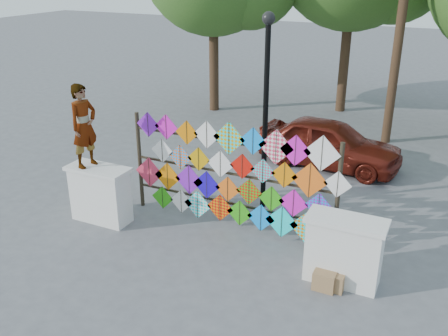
{
  "coord_description": "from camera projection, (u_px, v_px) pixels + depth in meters",
  "views": [
    {
      "loc": [
        4.07,
        -8.0,
        5.4
      ],
      "look_at": [
        -0.05,
        0.6,
        1.44
      ],
      "focal_mm": 40.0,
      "sensor_mm": 36.0,
      "label": 1
    }
  ],
  "objects": [
    {
      "name": "lamppost",
      "position": [
        266.0,
        96.0,
        10.87
      ],
      "size": [
        0.28,
        0.28,
        4.46
      ],
      "color": "black",
      "rests_on": "ground"
    },
    {
      "name": "ground",
      "position": [
        214.0,
        242.0,
        10.36
      ],
      "size": [
        80.0,
        80.0,
        0.0
      ],
      "primitive_type": "plane",
      "color": "slate",
      "rests_on": "ground"
    },
    {
      "name": "parapet_right",
      "position": [
        344.0,
        250.0,
        8.86
      ],
      "size": [
        1.4,
        0.65,
        1.28
      ],
      "color": "white",
      "rests_on": "ground"
    },
    {
      "name": "parapet_left",
      "position": [
        100.0,
        194.0,
        11.02
      ],
      "size": [
        1.4,
        0.65,
        1.28
      ],
      "color": "white",
      "rests_on": "ground"
    },
    {
      "name": "sedan",
      "position": [
        329.0,
        143.0,
        14.0
      ],
      "size": [
        4.13,
        1.97,
        1.36
      ],
      "primitive_type": "imported",
      "rotation": [
        0.0,
        0.0,
        1.48
      ],
      "color": "#5D180F",
      "rests_on": "ground"
    },
    {
      "name": "cardboard_box_far",
      "position": [
        334.0,
        280.0,
        8.86
      ],
      "size": [
        0.39,
        0.36,
        0.33
      ],
      "primitive_type": "cube",
      "color": "#99694A",
      "rests_on": "ground"
    },
    {
      "name": "cardboard_box_near",
      "position": [
        325.0,
        280.0,
        8.85
      ],
      "size": [
        0.39,
        0.35,
        0.35
      ],
      "primitive_type": "cube",
      "color": "#99694A",
      "rests_on": "ground"
    },
    {
      "name": "vendor_woman",
      "position": [
        84.0,
        126.0,
        10.53
      ],
      "size": [
        0.52,
        0.71,
        1.81
      ],
      "primitive_type": "imported",
      "rotation": [
        0.0,
        0.0,
        1.43
      ],
      "color": "#99999E",
      "rests_on": "parapet_left"
    },
    {
      "name": "kite_rack",
      "position": [
        235.0,
        177.0,
        10.44
      ],
      "size": [
        4.97,
        0.24,
        2.42
      ],
      "color": "#2B2418",
      "rests_on": "ground"
    }
  ]
}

